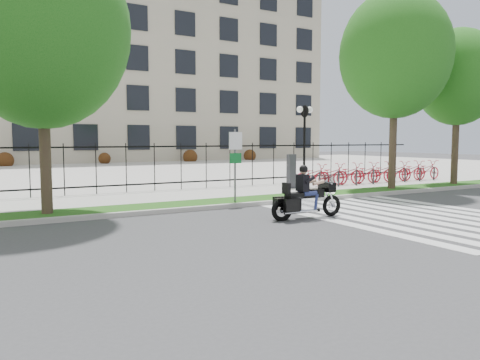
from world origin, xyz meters
TOP-DOWN VIEW (x-y plane):
  - ground at (0.00, 0.00)m, footprint 120.00×120.00m
  - curb at (0.00, 4.10)m, footprint 60.00×0.20m
  - grass_verge at (0.00, 4.95)m, footprint 60.00×1.50m
  - sidewalk at (0.00, 7.45)m, footprint 60.00×3.50m
  - plaza at (0.00, 25.00)m, footprint 80.00×34.00m
  - crosswalk_stripes at (4.83, 0.00)m, footprint 5.70×8.00m
  - iron_fence at (0.00, 9.20)m, footprint 30.00×0.06m
  - office_building at (0.00, 44.92)m, footprint 60.00×21.90m
  - lamp_post_right at (10.00, 12.00)m, footprint 1.06×0.70m
  - street_tree_1 at (-4.77, 4.95)m, footprint 4.98×4.98m
  - street_tree_2 at (9.42, 4.95)m, footprint 4.77×4.77m
  - street_tree_3 at (13.70, 4.95)m, footprint 4.00×4.00m
  - bike_share_station at (10.59, 7.20)m, footprint 10.06×0.88m
  - sign_pole_regulatory at (1.30, 4.58)m, footprint 0.50×0.09m
  - motorcycle_rider at (1.79, 1.18)m, footprint 2.45×0.72m

SIDE VIEW (x-z plane):
  - ground at x=0.00m, z-range 0.00..0.00m
  - crosswalk_stripes at x=4.83m, z-range 0.00..0.01m
  - plaza at x=0.00m, z-range 0.00..0.10m
  - curb at x=0.00m, z-range 0.00..0.15m
  - grass_verge at x=0.00m, z-range 0.00..0.15m
  - sidewalk at x=0.00m, z-range 0.00..0.15m
  - motorcycle_rider at x=1.79m, z-range -0.32..1.57m
  - bike_share_station at x=10.59m, z-range -0.08..1.42m
  - iron_fence at x=0.00m, z-range 0.15..2.15m
  - sign_pole_regulatory at x=1.30m, z-range 0.49..2.99m
  - lamp_post_right at x=10.00m, z-range 1.08..5.33m
  - street_tree_3 at x=13.70m, z-range 1.54..8.96m
  - street_tree_1 at x=-4.77m, z-range 1.36..9.53m
  - street_tree_2 at x=9.42m, z-range 1.66..10.21m
  - office_building at x=0.00m, z-range -0.11..20.04m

